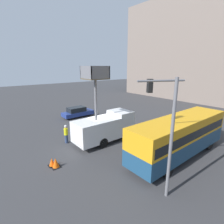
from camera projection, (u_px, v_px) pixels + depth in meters
name	position (u px, v px, depth m)	size (l,w,h in m)	color
ground_plane	(99.00, 138.00, 18.31)	(120.00, 120.00, 0.00)	#38383A
utility_truck	(105.00, 126.00, 17.20)	(2.38, 6.11, 7.34)	white
city_bus	(180.00, 134.00, 14.27)	(2.58, 10.42, 3.29)	navy
traffic_light_pole	(163.00, 116.00, 9.99)	(2.96, 2.71, 6.83)	slate
road_worker_near_truck	(66.00, 134.00, 16.97)	(0.38, 0.38, 1.85)	navy
road_worker_directing	(148.00, 140.00, 15.54)	(0.38, 0.38, 1.94)	navy
traffic_cone_near_truck	(56.00, 163.00, 12.98)	(0.65, 0.65, 0.74)	black
traffic_cone_mid_road	(52.00, 162.00, 13.19)	(0.55, 0.55, 0.63)	black
parked_car_curbside	(77.00, 112.00, 25.71)	(1.77, 4.54, 1.51)	navy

